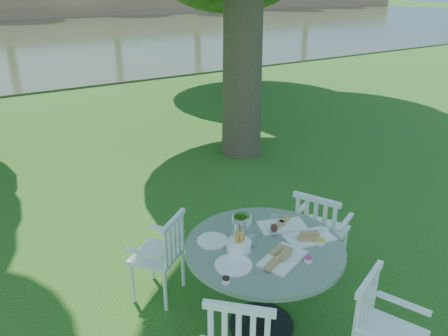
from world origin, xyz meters
The scene contains 6 objects.
ground centered at (0.00, 0.00, 0.00)m, with size 140.00×140.00×0.00m, color #143E0D.
table centered at (-0.57, -1.29, 0.66)m, with size 1.28×1.28×0.84m.
chair_ne centered at (0.34, -0.98, 0.55)m, with size 0.60×0.61×0.93m.
chair_nw centered at (-1.08, -0.46, 0.50)m, with size 0.59×0.58×0.86m.
chair_se centered at (-0.25, -2.19, 0.54)m, with size 0.59×0.57×0.92m.
tableware centered at (-0.60, -1.21, 0.88)m, with size 1.13×0.89×0.22m.
Camera 1 is at (-2.46, -3.61, 2.77)m, focal length 35.00 mm.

